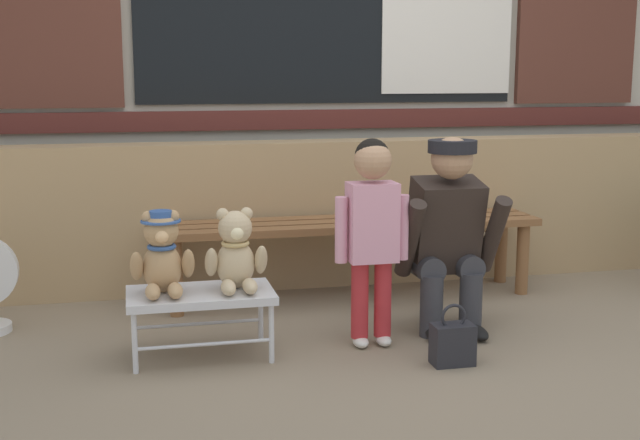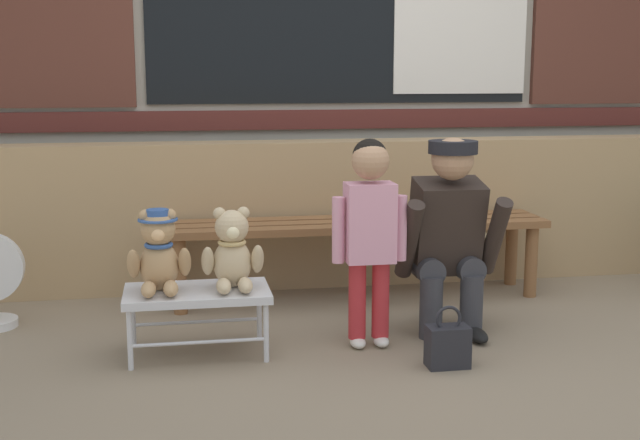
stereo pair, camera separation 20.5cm
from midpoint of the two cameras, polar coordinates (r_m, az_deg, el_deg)
name	(u,v)px [view 1 (the left image)]	position (r m, az deg, el deg)	size (l,w,h in m)	color
ground_plane	(427,359)	(3.76, 5.74, -9.43)	(60.00, 60.00, 0.00)	#84725B
brick_low_wall	(346,212)	(4.98, 0.60, 0.57)	(6.64, 0.25, 0.85)	tan
shop_facade	(327,6)	(5.43, -0.64, 14.37)	(6.78, 0.26, 3.27)	#B7B2A3
wooden_bench_long	(351,232)	(4.63, 0.85, -0.84)	(2.10, 0.40, 0.44)	brown
small_display_bench	(200,299)	(3.75, -9.70, -5.31)	(0.64, 0.36, 0.30)	silver
teddy_bear_with_hat	(162,255)	(3.70, -12.27, -2.32)	(0.28, 0.27, 0.36)	tan
teddy_bear_plain	(236,253)	(3.72, -7.33, -2.25)	(0.28, 0.26, 0.36)	#CCB289
child_standing	(372,219)	(3.79, 2.02, 0.04)	(0.35, 0.18, 0.96)	#B7282D
adult_crouching	(448,234)	(4.06, 7.31, -0.93)	(0.50, 0.49, 0.95)	#333338
handbag_on_ground	(453,343)	(3.68, 7.43, -8.32)	(0.18, 0.11, 0.27)	#232328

